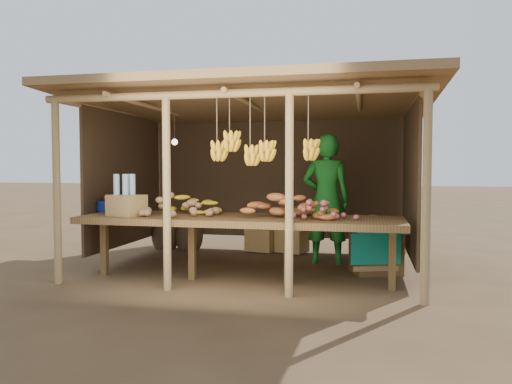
# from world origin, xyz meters

# --- Properties ---
(ground) EXTENTS (60.00, 60.00, 0.00)m
(ground) POSITION_xyz_m (0.00, 0.00, 0.00)
(ground) COLOR brown
(ground) RESTS_ON ground
(stall_structure) EXTENTS (4.70, 3.50, 2.43)m
(stall_structure) POSITION_xyz_m (0.03, 0.06, 1.92)
(stall_structure) COLOR #A78656
(stall_structure) RESTS_ON ground
(counter) EXTENTS (3.90, 1.05, 0.80)m
(counter) POSITION_xyz_m (0.00, -0.95, 0.74)
(counter) COLOR brown
(counter) RESTS_ON ground
(potato_heap) EXTENTS (0.92, 0.55, 0.36)m
(potato_heap) POSITION_xyz_m (-0.75, -0.99, 0.98)
(potato_heap) COLOR #98714E
(potato_heap) RESTS_ON counter
(sweet_potato_heap) EXTENTS (1.23, 0.85, 0.36)m
(sweet_potato_heap) POSITION_xyz_m (0.61, -0.93, 0.98)
(sweet_potato_heap) COLOR #B1602D
(sweet_potato_heap) RESTS_ON counter
(onion_heap) EXTENTS (0.87, 0.72, 0.35)m
(onion_heap) POSITION_xyz_m (1.03, -1.13, 0.98)
(onion_heap) COLOR #A75251
(onion_heap) RESTS_ON counter
(banana_pile) EXTENTS (0.69, 0.46, 0.35)m
(banana_pile) POSITION_xyz_m (-0.71, -0.69, 0.97)
(banana_pile) COLOR yellow
(banana_pile) RESTS_ON counter
(tomato_basin) EXTENTS (0.41, 0.41, 0.21)m
(tomato_basin) POSITION_xyz_m (-1.90, -0.56, 0.89)
(tomato_basin) COLOR navy
(tomato_basin) RESTS_ON counter
(bottle_box) EXTENTS (0.49, 0.44, 0.52)m
(bottle_box) POSITION_xyz_m (-1.39, -1.13, 1.00)
(bottle_box) COLOR #9C7B46
(bottle_box) RESTS_ON counter
(vendor) EXTENTS (0.70, 0.48, 1.87)m
(vendor) POSITION_xyz_m (0.94, 0.44, 0.94)
(vendor) COLOR #197120
(vendor) RESTS_ON ground
(tarp_crate) EXTENTS (0.80, 0.74, 0.78)m
(tarp_crate) POSITION_xyz_m (1.63, -0.06, 0.32)
(tarp_crate) COLOR brown
(tarp_crate) RESTS_ON ground
(carton_stack) EXTENTS (1.04, 0.48, 0.73)m
(carton_stack) POSITION_xyz_m (0.16, 1.20, 0.32)
(carton_stack) COLOR #9C7B46
(carton_stack) RESTS_ON ground
(burlap_sacks) EXTENTS (0.90, 0.47, 0.64)m
(burlap_sacks) POSITION_xyz_m (-1.63, 1.16, 0.28)
(burlap_sacks) COLOR #463320
(burlap_sacks) RESTS_ON ground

